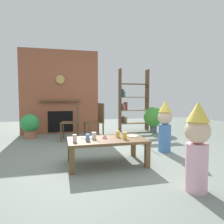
# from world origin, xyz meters

# --- Properties ---
(ground_plane) EXTENTS (12.00, 12.00, 0.00)m
(ground_plane) POSITION_xyz_m (0.00, 0.00, 0.00)
(ground_plane) COLOR gray
(brick_fireplace_feature) EXTENTS (2.20, 0.28, 2.40)m
(brick_fireplace_feature) POSITION_xyz_m (-0.85, 2.60, 1.19)
(brick_fireplace_feature) COLOR #935138
(brick_fireplace_feature) RESTS_ON ground_plane
(bookshelf) EXTENTS (0.90, 0.28, 1.90)m
(bookshelf) POSITION_xyz_m (1.26, 2.40, 0.86)
(bookshelf) COLOR brown
(bookshelf) RESTS_ON ground_plane
(coffee_table) EXTENTS (1.19, 0.70, 0.40)m
(coffee_table) POSITION_xyz_m (-0.16, -0.49, 0.35)
(coffee_table) COLOR brown
(coffee_table) RESTS_ON ground_plane
(paper_cup_near_left) EXTENTS (0.07, 0.07, 0.11)m
(paper_cup_near_left) POSITION_xyz_m (0.10, -0.60, 0.46)
(paper_cup_near_left) COLOR #F2CC4C
(paper_cup_near_left) RESTS_ON coffee_table
(paper_cup_near_right) EXTENTS (0.06, 0.06, 0.11)m
(paper_cup_near_right) POSITION_xyz_m (-0.66, -0.61, 0.45)
(paper_cup_near_right) COLOR silver
(paper_cup_near_right) RESTS_ON coffee_table
(paper_cup_center) EXTENTS (0.06, 0.06, 0.10)m
(paper_cup_center) POSITION_xyz_m (-0.47, -0.58, 0.45)
(paper_cup_center) COLOR #669EE0
(paper_cup_center) RESTS_ON coffee_table
(paper_cup_far_left) EXTENTS (0.07, 0.07, 0.11)m
(paper_cup_far_left) POSITION_xyz_m (-0.35, -0.46, 0.45)
(paper_cup_far_left) COLOR silver
(paper_cup_far_left) RESTS_ON coffee_table
(paper_cup_far_right) EXTENTS (0.06, 0.06, 0.10)m
(paper_cup_far_right) POSITION_xyz_m (0.05, -0.41, 0.45)
(paper_cup_far_right) COLOR #F2CC4C
(paper_cup_far_right) RESTS_ON coffee_table
(paper_plate_front) EXTENTS (0.19, 0.19, 0.01)m
(paper_plate_front) POSITION_xyz_m (0.29, -0.41, 0.41)
(paper_plate_front) COLOR white
(paper_plate_front) RESTS_ON coffee_table
(paper_plate_rear) EXTENTS (0.17, 0.17, 0.01)m
(paper_plate_rear) POSITION_xyz_m (-0.46, -0.36, 0.41)
(paper_plate_rear) COLOR white
(paper_plate_rear) RESTS_ON coffee_table
(birthday_cake_slice) EXTENTS (0.10, 0.10, 0.06)m
(birthday_cake_slice) POSITION_xyz_m (-0.19, -0.49, 0.43)
(birthday_cake_slice) COLOR pink
(birthday_cake_slice) RESTS_ON coffee_table
(table_fork) EXTENTS (0.09, 0.14, 0.01)m
(table_fork) POSITION_xyz_m (-0.34, -0.64, 0.40)
(table_fork) COLOR silver
(table_fork) RESTS_ON coffee_table
(child_with_cone_hat) EXTENTS (0.28, 0.28, 1.00)m
(child_with_cone_hat) POSITION_xyz_m (0.60, -1.65, 0.53)
(child_with_cone_hat) COLOR #EAB2C6
(child_with_cone_hat) RESTS_ON ground_plane
(child_in_pink) EXTENTS (0.27, 0.27, 0.98)m
(child_in_pink) POSITION_xyz_m (1.09, -0.03, 0.52)
(child_in_pink) COLOR #4C7FC6
(child_in_pink) RESTS_ON ground_plane
(dining_chair_left) EXTENTS (0.46, 0.46, 0.90)m
(dining_chair_left) POSITION_xyz_m (-0.55, 1.45, 0.51)
(dining_chair_left) COLOR brown
(dining_chair_left) RESTS_ON ground_plane
(dining_chair_middle) EXTENTS (0.45, 0.45, 0.90)m
(dining_chair_middle) POSITION_xyz_m (0.02, 1.35, 0.51)
(dining_chair_middle) COLOR brown
(dining_chair_middle) RESTS_ON ground_plane
(potted_plant_tall) EXTENTS (0.59, 0.59, 0.77)m
(potted_plant_tall) POSITION_xyz_m (1.81, 1.99, 0.46)
(potted_plant_tall) COLOR #4C5660
(potted_plant_tall) RESTS_ON ground_plane
(potted_plant_short) EXTENTS (0.46, 0.46, 0.62)m
(potted_plant_short) POSITION_xyz_m (-1.61, 1.97, 0.35)
(potted_plant_short) COLOR #9E5B42
(potted_plant_short) RESTS_ON ground_plane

